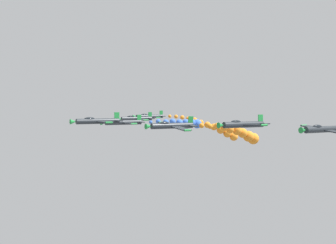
{
  "coord_description": "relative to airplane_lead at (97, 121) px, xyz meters",
  "views": [
    {
      "loc": [
        -76.19,
        46.09,
        72.07
      ],
      "look_at": [
        0.0,
        0.0,
        68.86
      ],
      "focal_mm": 43.26,
      "sensor_mm": 36.0,
      "label": 1
    }
  ],
  "objects": [
    {
      "name": "airplane_lead",
      "position": [
        0.0,
        0.0,
        0.0
      ],
      "size": [
        9.56,
        10.35,
        2.32
      ],
      "rotation": [
        0.0,
        -0.0,
        0.0
      ],
      "color": "#23282D"
    },
    {
      "name": "airplane_left_inner",
      "position": [
        -11.79,
        -10.26,
        -0.7
      ],
      "size": [
        9.53,
        10.35,
        2.62
      ],
      "rotation": [
        0.0,
        -0.12,
        0.0
      ],
      "color": "#23282D"
    },
    {
      "name": "smoke_trail_left_inner",
      "position": [
        -10.45,
        -28.99,
        -2.99
      ],
      "size": [
        3.98,
        17.38,
        5.14
      ],
      "color": "orange"
    },
    {
      "name": "airplane_right_inner",
      "position": [
        9.52,
        -10.05,
        -0.74
      ],
      "size": [
        9.56,
        10.35,
        2.32
      ],
      "rotation": [
        0.0,
        -0.01,
        0.0
      ],
      "color": "#23282D"
    },
    {
      "name": "smoke_trail_right_inner",
      "position": [
        11.16,
        -28.92,
        -1.31
      ],
      "size": [
        4.24,
        17.29,
        2.81
      ],
      "color": "blue"
    },
    {
      "name": "airplane_left_outer",
      "position": [
        -22.2,
        -18.76,
        -0.3
      ],
      "size": [
        9.57,
        10.35,
        2.34
      ],
      "rotation": [
        0.0,
        0.04,
        0.0
      ],
      "color": "#23282D"
    },
    {
      "name": "airplane_right_outer",
      "position": [
        21.62,
        -19.57,
        -0.28
      ],
      "size": [
        9.57,
        10.35,
        2.33
      ],
      "rotation": [
        0.0,
        -0.03,
        0.0
      ],
      "color": "#23282D"
    },
    {
      "name": "airplane_trailing",
      "position": [
        -31.98,
        -27.91,
        -0.93
      ],
      "size": [
        9.53,
        10.35,
        2.61
      ],
      "rotation": [
        0.0,
        -0.12,
        0.0
      ],
      "color": "#23282D"
    },
    {
      "name": "airplane_high_slot",
      "position": [
        32.22,
        -29.32,
        0.02
      ],
      "size": [
        9.57,
        10.35,
        2.33
      ],
      "rotation": [
        0.0,
        -0.03,
        0.0
      ],
      "color": "#23282D"
    },
    {
      "name": "smoke_trail_high_slot",
      "position": [
        29.12,
        -53.19,
        -4.5
      ],
      "size": [
        6.64,
        24.16,
        8.91
      ],
      "color": "orange"
    }
  ]
}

